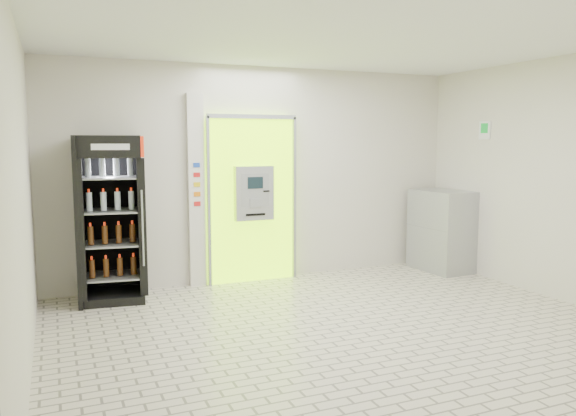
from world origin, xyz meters
TOP-DOWN VIEW (x-y plane):
  - ground at (0.00, 0.00)m, footprint 6.00×6.00m
  - room_shell at (0.00, 0.00)m, footprint 6.00×6.00m
  - atm_assembly at (-0.20, 2.41)m, footprint 1.30×0.24m
  - pillar at (-0.98, 2.45)m, footprint 0.22×0.11m
  - beverage_cooler at (-2.13, 2.16)m, footprint 0.85×0.79m
  - steel_cabinet at (2.68, 1.90)m, footprint 0.68×0.96m
  - exit_sign at (2.99, 1.40)m, footprint 0.02×0.22m

SIDE VIEW (x-z plane):
  - ground at x=0.00m, z-range 0.00..0.00m
  - steel_cabinet at x=2.68m, z-range 0.00..1.22m
  - beverage_cooler at x=-2.13m, z-range -0.04..1.99m
  - atm_assembly at x=-0.20m, z-range 0.01..2.34m
  - pillar at x=-0.98m, z-range 0.00..2.60m
  - room_shell at x=0.00m, z-range -1.16..4.84m
  - exit_sign at x=2.99m, z-range 1.99..2.25m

